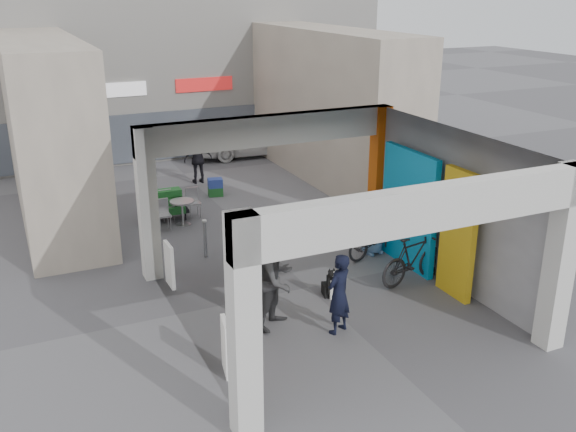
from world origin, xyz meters
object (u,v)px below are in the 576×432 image
bicycle_front (376,238)px  white_van (250,136)px  produce_stand (165,209)px  man_crates (198,159)px  man_back_turned (277,280)px  bicycle_rear (413,259)px  cafe_set (176,212)px  man_elderly (374,224)px  man_with_dog (339,294)px  border_collie (331,285)px

bicycle_front → white_van: (0.83, 10.60, 0.30)m
produce_stand → man_crates: 3.69m
man_back_turned → man_crates: 10.02m
bicycle_front → white_van: white_van is taller
man_crates → bicycle_rear: 9.64m
cafe_set → bicycle_front: size_ratio=0.79×
man_back_turned → man_elderly: size_ratio=1.26×
cafe_set → white_van: white_van is taller
man_back_turned → bicycle_rear: bearing=-26.6°
man_back_turned → bicycle_front: (3.58, 2.11, -0.51)m
cafe_set → bicycle_front: 5.83m
man_back_turned → bicycle_rear: man_back_turned is taller
produce_stand → man_elderly: 6.14m
man_crates → bicycle_front: 8.10m
man_with_dog → produce_stand: bearing=-104.0°
bicycle_front → bicycle_rear: bicycle_rear is taller
man_elderly → bicycle_rear: 1.81m
cafe_set → man_crates: 3.87m
man_elderly → man_crates: size_ratio=0.94×
cafe_set → man_back_turned: (0.27, -6.49, 0.67)m
man_back_turned → man_elderly: 4.29m
produce_stand → man_back_turned: bearing=-64.1°
man_back_turned → man_crates: (1.44, 9.92, -0.15)m
produce_stand → man_elderly: bearing=-26.0°
man_back_turned → man_elderly: bearing=-2.3°
man_with_dog → man_crates: bearing=-117.6°
man_with_dog → man_elderly: (2.66, 3.04, -0.03)m
bicycle_rear → white_van: (0.87, 12.21, 0.21)m
man_elderly → white_van: size_ratio=0.35×
man_elderly → white_van: man_elderly is taller
produce_stand → man_crates: size_ratio=0.77×
cafe_set → bicycle_front: (3.85, -4.38, 0.17)m
bicycle_rear → cafe_set: bearing=21.5°
cafe_set → man_elderly: 5.73m
man_with_dog → bicycle_rear: size_ratio=0.87×
man_back_turned → man_crates: size_ratio=1.18×
man_with_dog → man_elderly: size_ratio=1.04×
produce_stand → bicycle_front: 6.25m
produce_stand → bicycle_rear: 7.51m
man_elderly → man_back_turned: bearing=-155.2°
man_elderly → cafe_set: bearing=125.2°
produce_stand → border_collie: 6.53m
cafe_set → man_elderly: man_elderly is taller
man_back_turned → bicycle_rear: size_ratio=1.05×
man_back_turned → bicycle_front: size_ratio=1.10×
cafe_set → white_van: bearing=53.1°
bicycle_rear → man_crates: bearing=1.6°
border_collie → man_elderly: (2.09, 1.68, 0.50)m
man_elderly → bicycle_front: 0.36m
man_crates → bicycle_front: size_ratio=0.93×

